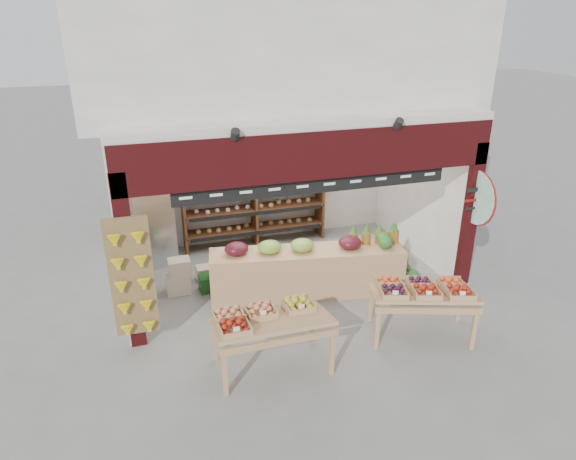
% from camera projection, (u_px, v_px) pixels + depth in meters
% --- Properties ---
extents(ground, '(60.00, 60.00, 0.00)m').
position_uv_depth(ground, '(294.00, 283.00, 9.29)').
color(ground, slate).
rests_on(ground, ground).
extents(shop_structure, '(6.36, 5.12, 5.40)m').
position_uv_depth(shop_structure, '(267.00, 49.00, 9.16)').
color(shop_structure, white).
rests_on(shop_structure, ground).
extents(banana_board, '(0.60, 0.15, 1.80)m').
position_uv_depth(banana_board, '(132.00, 281.00, 7.07)').
color(banana_board, olive).
rests_on(banana_board, ground).
extents(gift_sign, '(0.04, 0.93, 0.92)m').
position_uv_depth(gift_sign, '(477.00, 198.00, 8.34)').
color(gift_sign, '#BDEED0').
rests_on(gift_sign, ground).
extents(back_shelving, '(2.95, 0.48, 1.83)m').
position_uv_depth(back_shelving, '(254.00, 192.00, 10.49)').
color(back_shelving, brown).
rests_on(back_shelving, ground).
extents(refrigerator, '(1.00, 1.00, 2.01)m').
position_uv_depth(refrigerator, '(147.00, 214.00, 9.71)').
color(refrigerator, silver).
rests_on(refrigerator, ground).
extents(cardboard_stack, '(0.95, 0.69, 0.63)m').
position_uv_depth(cardboard_stack, '(192.00, 277.00, 9.01)').
color(cardboard_stack, beige).
rests_on(cardboard_stack, ground).
extents(mid_counter, '(3.36, 1.20, 1.04)m').
position_uv_depth(mid_counter, '(307.00, 270.00, 8.80)').
color(mid_counter, tan).
rests_on(mid_counter, ground).
extents(display_table_left, '(1.57, 0.88, 1.00)m').
position_uv_depth(display_table_left, '(263.00, 319.00, 6.85)').
color(display_table_left, tan).
rests_on(display_table_left, ground).
extents(display_table_right, '(1.69, 1.27, 0.97)m').
position_uv_depth(display_table_right, '(423.00, 291.00, 7.54)').
color(display_table_right, tan).
rests_on(display_table_right, ground).
extents(watermelon_pile, '(0.74, 0.74, 0.58)m').
position_uv_depth(watermelon_pile, '(398.00, 273.00, 9.25)').
color(watermelon_pile, '#174619').
rests_on(watermelon_pile, ground).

